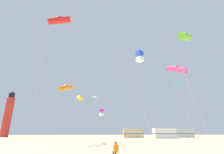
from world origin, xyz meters
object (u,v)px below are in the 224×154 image
Objects in this scene: kite_diamond_cyan at (178,83)px; kite_box_blue at (140,56)px; kite_diamond_white at (94,98)px; kite_tube_scarlet at (59,20)px; kite_flyer_standing at (115,149)px; lighthouse_distant at (8,115)px; kite_tube_orange at (66,88)px; rv_van_silver at (183,133)px; rv_van_tan at (133,133)px; kite_tube_lime at (185,37)px; rv_van_white at (164,133)px; kite_tube_gold at (80,98)px; kite_box_magenta at (101,113)px; kite_tube_rainbow at (176,69)px.

kite_diamond_cyan is 0.76× the size of kite_box_blue.
kite_diamond_white is 13.10m from kite_tube_scarlet.
kite_flyer_standing is 62.67m from lighthouse_distant.
rv_van_silver is at bearing 42.19° from kite_tube_orange.
kite_box_blue is at bearing -96.59° from rv_van_tan.
kite_tube_lime is 47.72m from rv_van_silver.
kite_diamond_cyan is 1.15× the size of rv_van_white.
kite_tube_lime reaches higher than kite_tube_gold.
kite_tube_scarlet reaches higher than kite_tube_orange.
kite_box_magenta is at bearing 65.96° from kite_diamond_white.
rv_van_silver is (33.15, 40.26, -12.26)m from kite_tube_scarlet.
kite_tube_rainbow is at bearing -49.52° from kite_box_magenta.
kite_tube_scarlet is at bearing 176.89° from kite_box_blue.
kite_diamond_cyan is 39.18m from rv_van_tan.
kite_tube_orange is at bearing -168.17° from kite_diamond_white.
kite_tube_rainbow is 14.72m from kite_box_magenta.
kite_diamond_cyan is (9.73, -9.17, 0.11)m from kite_diamond_white.
kite_tube_lime is 1.78× the size of rv_van_white.
kite_diamond_white is at bearing -114.04° from kite_box_magenta.
kite_tube_orange is at bearing -54.09° from lighthouse_distant.
kite_tube_rainbow is 1.53× the size of rv_van_silver.
kite_tube_rainbow is at bearing -38.62° from kite_tube_gold.
kite_tube_orange is 4.06m from kite_tube_gold.
lighthouse_distant reaches higher than kite_tube_rainbow.
kite_tube_lime is 1.28× the size of kite_tube_orange.
kite_tube_orange is (-14.87, 6.91, -0.89)m from kite_tube_rainbow.
rv_van_silver is at bearing -7.67° from lighthouse_distant.
kite_box_magenta is at bearing -108.75° from rv_van_tan.
rv_van_tan is at bearing -117.05° from kite_flyer_standing.
kite_tube_lime is at bearing -51.82° from kite_tube_gold.
kite_diamond_white is at bearing 136.69° from kite_diamond_cyan.
kite_tube_lime reaches higher than kite_tube_rainbow.
kite_tube_lime is at bearing -8.65° from kite_tube_scarlet.
lighthouse_distant is at bearing 125.91° from kite_tube_orange.
rv_van_silver is (29.33, 29.69, -5.52)m from kite_diamond_white.
kite_diamond_cyan is at bearing -48.07° from lighthouse_distant.
kite_tube_lime is 13.55m from kite_tube_scarlet.
kite_flyer_standing is 51.14m from rv_van_silver.
kite_box_magenta is at bearing -135.59° from rv_van_white.
rv_van_white is 11.54m from rv_van_silver.
kite_box_blue is 1.51× the size of rv_van_white.
kite_diamond_white is 3.68m from kite_box_magenta.
kite_box_magenta is 15.01m from kite_box_blue.
kite_box_blue reaches higher than kite_box_magenta.
kite_tube_rainbow reaches higher than kite_flyer_standing.
kite_tube_gold reaches higher than kite_diamond_cyan.
kite_tube_lime is 4.87m from kite_box_blue.
kite_diamond_cyan is 34.14m from rv_van_white.
rv_van_white is (52.68, -15.14, -6.45)m from lighthouse_distant.
kite_tube_gold is 0.83× the size of kite_box_blue.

